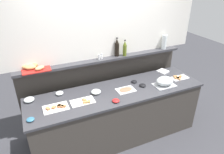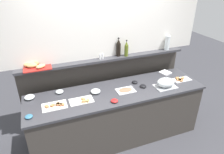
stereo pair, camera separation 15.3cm
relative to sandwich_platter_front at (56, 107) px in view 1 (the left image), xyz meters
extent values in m
plane|color=#38383D|center=(0.95, 0.67, -0.92)|extent=(12.00, 12.00, 0.00)
cube|color=#3D3833|center=(0.95, 0.07, -0.49)|extent=(2.72, 0.72, 0.88)
cube|color=#38383D|center=(0.95, 0.07, -0.03)|extent=(2.76, 0.76, 0.03)
cube|color=#3D3833|center=(0.95, 0.63, -0.31)|extent=(2.86, 0.08, 1.24)
cube|color=#38383D|center=(0.95, 0.58, 0.33)|extent=(2.86, 0.22, 0.04)
cube|color=white|center=(0.95, 0.65, 1.01)|extent=(3.46, 0.08, 1.32)
cube|color=white|center=(-0.01, 0.00, -0.01)|extent=(0.33, 0.21, 0.01)
cube|color=#AD7A47|center=(0.07, -0.02, 0.00)|extent=(0.07, 0.07, 0.01)
cube|color=#B24738|center=(0.07, -0.02, 0.01)|extent=(0.07, 0.07, 0.01)
cube|color=#AD7A47|center=(0.07, -0.02, 0.02)|extent=(0.07, 0.07, 0.01)
cube|color=#AD7A47|center=(-0.03, 0.00, 0.00)|extent=(0.07, 0.07, 0.01)
cube|color=#B24738|center=(-0.03, 0.00, 0.01)|extent=(0.07, 0.07, 0.01)
cube|color=#AD7A47|center=(-0.03, 0.00, 0.02)|extent=(0.07, 0.07, 0.01)
cube|color=#AD7A47|center=(0.04, 0.00, 0.00)|extent=(0.07, 0.06, 0.01)
cube|color=#B24738|center=(0.04, 0.00, 0.01)|extent=(0.07, 0.06, 0.01)
cube|color=#AD7A47|center=(0.04, 0.00, 0.02)|extent=(0.07, 0.06, 0.01)
cube|color=#AD7A47|center=(0.04, 0.01, 0.00)|extent=(0.05, 0.06, 0.01)
cube|color=#B24738|center=(0.04, 0.01, 0.01)|extent=(0.05, 0.06, 0.01)
cube|color=#AD7A47|center=(0.04, 0.01, 0.02)|extent=(0.05, 0.06, 0.01)
cube|color=#AD7A47|center=(-0.11, 0.00, 0.00)|extent=(0.06, 0.07, 0.01)
cube|color=#B24738|center=(-0.11, 0.00, 0.01)|extent=(0.06, 0.07, 0.01)
cube|color=#AD7A47|center=(-0.11, 0.00, 0.02)|extent=(0.06, 0.07, 0.01)
cube|color=#AD7A47|center=(0.09, -0.03, 0.00)|extent=(0.07, 0.06, 0.01)
cube|color=#B24738|center=(0.09, -0.03, 0.01)|extent=(0.07, 0.06, 0.01)
cube|color=#AD7A47|center=(0.09, -0.03, 0.02)|extent=(0.07, 0.06, 0.01)
cube|color=white|center=(0.37, 0.00, -0.01)|extent=(0.34, 0.19, 0.01)
cube|color=#B7844C|center=(0.44, -0.06, 0.00)|extent=(0.06, 0.07, 0.01)
cube|color=#E5C666|center=(0.44, -0.06, 0.01)|extent=(0.06, 0.07, 0.01)
cube|color=#B7844C|center=(0.44, -0.06, 0.02)|extent=(0.06, 0.07, 0.01)
cube|color=#B7844C|center=(0.39, 0.01, 0.00)|extent=(0.06, 0.07, 0.01)
cube|color=#E5C666|center=(0.39, 0.01, 0.01)|extent=(0.06, 0.07, 0.01)
cube|color=#B7844C|center=(0.39, 0.01, 0.02)|extent=(0.06, 0.07, 0.01)
cube|color=#B7844C|center=(0.39, -0.06, 0.00)|extent=(0.07, 0.06, 0.01)
cube|color=#E5C666|center=(0.39, -0.06, 0.01)|extent=(0.07, 0.06, 0.01)
cube|color=#B7844C|center=(0.39, -0.06, 0.02)|extent=(0.07, 0.06, 0.01)
cube|color=silver|center=(2.11, 0.02, -0.01)|extent=(0.31, 0.16, 0.01)
cube|color=#B7844C|center=(2.13, 0.03, 0.00)|extent=(0.07, 0.06, 0.01)
cube|color=#D1664C|center=(2.13, 0.03, 0.01)|extent=(0.07, 0.06, 0.01)
cube|color=#B7844C|center=(2.13, 0.03, 0.02)|extent=(0.07, 0.06, 0.01)
cube|color=#B7844C|center=(2.04, -0.01, 0.00)|extent=(0.07, 0.06, 0.01)
cube|color=#D1664C|center=(2.04, -0.01, 0.01)|extent=(0.07, 0.06, 0.01)
cube|color=#B7844C|center=(2.04, -0.01, 0.02)|extent=(0.07, 0.06, 0.01)
cube|color=#B7844C|center=(2.05, 0.00, 0.00)|extent=(0.06, 0.04, 0.01)
cube|color=#D1664C|center=(2.05, 0.00, 0.01)|extent=(0.06, 0.04, 0.01)
cube|color=#B7844C|center=(2.05, 0.00, 0.02)|extent=(0.06, 0.04, 0.01)
cube|color=#B7844C|center=(2.05, 0.06, 0.00)|extent=(0.06, 0.05, 0.01)
cube|color=#D1664C|center=(2.05, 0.06, 0.01)|extent=(0.06, 0.05, 0.01)
cube|color=#B7844C|center=(2.05, 0.06, 0.02)|extent=(0.06, 0.05, 0.01)
cube|color=#B7844C|center=(2.05, -0.03, 0.00)|extent=(0.05, 0.06, 0.01)
cube|color=#D1664C|center=(2.05, -0.03, 0.01)|extent=(0.05, 0.06, 0.01)
cube|color=#B7844C|center=(2.05, -0.03, 0.02)|extent=(0.05, 0.06, 0.01)
cube|color=#B7844C|center=(2.02, 0.01, 0.00)|extent=(0.06, 0.07, 0.01)
cube|color=#D1664C|center=(2.02, 0.01, 0.01)|extent=(0.06, 0.07, 0.01)
cube|color=#B7844C|center=(2.02, 0.01, 0.02)|extent=(0.06, 0.07, 0.01)
cube|color=white|center=(1.07, 0.03, -0.01)|extent=(0.28, 0.19, 0.01)
ellipsoid|color=#D1664C|center=(1.07, 0.03, 0.01)|extent=(0.21, 0.14, 0.01)
cube|color=#B7BABF|center=(1.71, -0.08, 0.00)|extent=(0.34, 0.24, 0.01)
ellipsoid|color=silver|center=(1.71, -0.08, 0.07)|extent=(0.28, 0.23, 0.14)
sphere|color=#B7BABF|center=(1.71, -0.08, 0.15)|extent=(0.02, 0.02, 0.02)
ellipsoid|color=silver|center=(0.62, 0.13, 0.02)|extent=(0.15, 0.15, 0.06)
ellipsoid|color=#BF4C3F|center=(0.62, 0.13, 0.01)|extent=(0.12, 0.12, 0.04)
ellipsoid|color=silver|center=(0.11, 0.33, 0.01)|extent=(0.12, 0.12, 0.05)
ellipsoid|color=#F28C4C|center=(0.11, 0.33, 0.00)|extent=(0.09, 0.09, 0.03)
ellipsoid|color=silver|center=(-0.32, 0.32, 0.02)|extent=(0.15, 0.15, 0.06)
ellipsoid|color=white|center=(-0.32, 0.32, 0.01)|extent=(0.11, 0.11, 0.03)
ellipsoid|color=teal|center=(-0.34, -0.13, 0.01)|extent=(0.10, 0.10, 0.03)
ellipsoid|color=black|center=(1.31, 0.20, 0.01)|extent=(0.10, 0.10, 0.03)
ellipsoid|color=red|center=(0.80, -0.19, 0.01)|extent=(0.10, 0.10, 0.04)
ellipsoid|color=black|center=(1.37, 0.03, 0.01)|extent=(0.10, 0.10, 0.04)
cube|color=white|center=(1.99, 0.33, 0.00)|extent=(0.21, 0.21, 0.02)
cylinder|color=black|center=(1.16, 0.57, 0.46)|extent=(0.08, 0.08, 0.22)
cone|color=black|center=(1.16, 0.57, 0.61)|extent=(0.06, 0.06, 0.08)
cylinder|color=black|center=(1.16, 0.57, 0.66)|extent=(0.03, 0.03, 0.02)
cylinder|color=#56661E|center=(1.29, 0.52, 0.45)|extent=(0.06, 0.06, 0.19)
cone|color=#56661E|center=(1.29, 0.52, 0.58)|extent=(0.05, 0.05, 0.07)
cylinder|color=black|center=(1.29, 0.52, 0.62)|extent=(0.03, 0.03, 0.02)
cylinder|color=white|center=(0.83, 0.55, 0.39)|extent=(0.03, 0.03, 0.08)
cylinder|color=#B7BABF|center=(0.83, 0.55, 0.43)|extent=(0.03, 0.03, 0.01)
cylinder|color=white|center=(0.88, 0.55, 0.39)|extent=(0.03, 0.03, 0.08)
cylinder|color=#B7BABF|center=(0.88, 0.55, 0.43)|extent=(0.03, 0.03, 0.01)
cube|color=#B2231E|center=(-0.14, 0.55, 0.36)|extent=(0.40, 0.26, 0.02)
ellipsoid|color=tan|center=(-0.27, 0.62, 0.40)|extent=(0.14, 0.13, 0.07)
ellipsoid|color=#B7844C|center=(-0.16, 0.61, 0.40)|extent=(0.15, 0.14, 0.07)
ellipsoid|color=tan|center=(-0.20, 0.60, 0.40)|extent=(0.15, 0.17, 0.07)
ellipsoid|color=tan|center=(-0.10, 0.50, 0.40)|extent=(0.17, 0.14, 0.06)
ellipsoid|color=tan|center=(-0.21, 0.56, 0.40)|extent=(0.16, 0.10, 0.06)
cylinder|color=silver|center=(2.11, 0.55, 0.48)|extent=(0.09, 0.09, 0.26)
camera|label=1|loc=(-0.24, -2.37, 1.63)|focal=32.91mm
camera|label=2|loc=(-0.10, -2.43, 1.63)|focal=32.91mm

